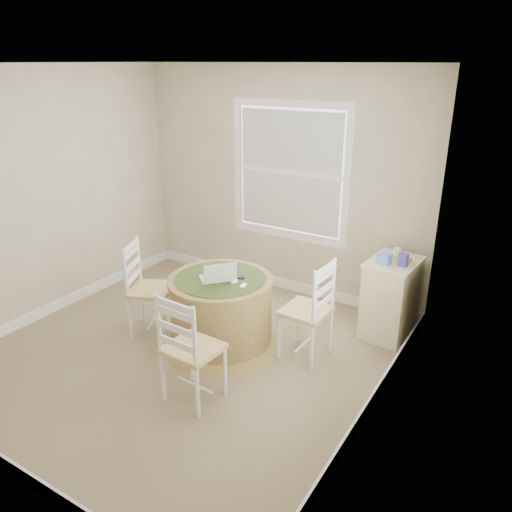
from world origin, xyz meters
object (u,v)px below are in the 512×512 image
Objects in this scene: corner_chest at (390,298)px; round_table at (221,309)px; chair_left at (151,289)px; chair_near at (193,348)px; laptop at (218,277)px; chair_right at (306,310)px.

round_table is at bearing -137.50° from corner_chest.
chair_left reaches higher than corner_chest.
chair_near is 2.13m from corner_chest.
chair_near is (0.29, -0.80, 0.09)m from round_table.
chair_near is at bearing -115.05° from corner_chest.
laptop is (0.00, -0.04, 0.35)m from round_table.
chair_left is at bearing -72.07° from chair_right.
chair_left is 1.18× the size of corner_chest.
chair_right reaches higher than round_table.
round_table is 0.82m from chair_right.
chair_right is 0.87m from laptop.
chair_left reaches higher than laptop.
chair_left is 1.00× the size of chair_near.
chair_near is 1.18× the size of corner_chest.
chair_right is 0.97m from corner_chest.
round_table is at bearing -69.11° from chair_right.
laptop is at bearing -105.02° from chair_left.
chair_left is 2.40m from corner_chest.
chair_left is 0.80m from laptop.
chair_near is 0.86m from laptop.
chair_right is (0.78, 0.25, 0.09)m from round_table.
corner_chest is at bearing 148.68° from chair_right.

